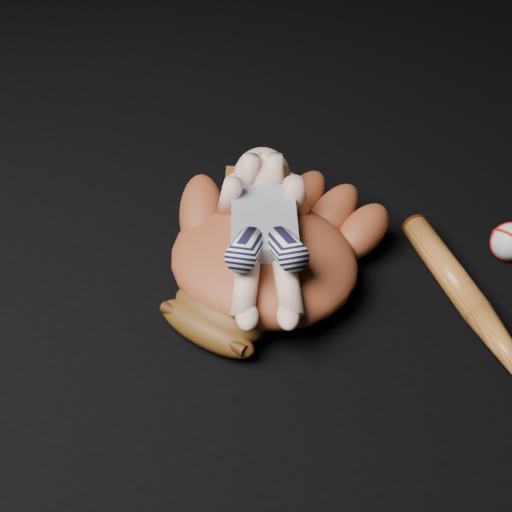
% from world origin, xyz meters
% --- Properties ---
extents(baseball_glove, '(0.54, 0.56, 0.14)m').
position_xyz_m(baseball_glove, '(-0.10, 0.04, 0.07)').
color(baseball_glove, maroon).
rests_on(baseball_glove, ground).
extents(newborn_baby, '(0.24, 0.40, 0.15)m').
position_xyz_m(newborn_baby, '(-0.09, 0.03, 0.13)').
color(newborn_baby, '#E1AA91').
rests_on(newborn_baby, baseball_glove).
extents(baseball_bat, '(0.28, 0.46, 0.05)m').
position_xyz_m(baseball_bat, '(0.27, -0.01, 0.02)').
color(baseball_bat, '#B26122').
rests_on(baseball_bat, ground).
extents(baseball, '(0.08, 0.08, 0.07)m').
position_xyz_m(baseball, '(0.31, 0.19, 0.03)').
color(baseball, silver).
rests_on(baseball, ground).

